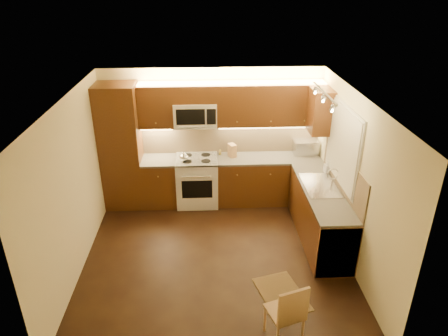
{
  "coord_description": "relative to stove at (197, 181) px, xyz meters",
  "views": [
    {
      "loc": [
        -0.12,
        -5.16,
        3.99
      ],
      "look_at": [
        0.15,
        0.55,
        1.25
      ],
      "focal_mm": 32.8,
      "sensor_mm": 36.0,
      "label": 1
    }
  ],
  "objects": [
    {
      "name": "upper_cab_right_corner",
      "position": [
        2.12,
        -0.28,
        1.42
      ],
      "size": [
        0.35,
        0.5,
        0.75
      ],
      "primitive_type": "cube",
      "color": "#41230E",
      "rests_on": "wall_right"
    },
    {
      "name": "pantry",
      "position": [
        -1.35,
        0.02,
        0.69
      ],
      "size": [
        0.7,
        0.6,
        2.3
      ],
      "primitive_type": "cube",
      "color": "#41230E",
      "rests_on": "floor"
    },
    {
      "name": "dining_chair",
      "position": [
        1.06,
        -3.29,
        -0.03
      ],
      "size": [
        0.48,
        0.48,
        0.86
      ],
      "primitive_type": null,
      "rotation": [
        0.0,
        0.0,
        0.32
      ],
      "color": "#966E44",
      "rests_on": "floor"
    },
    {
      "name": "window_blinds",
      "position": [
        2.27,
        -1.12,
        1.14
      ],
      "size": [
        0.02,
        1.36,
        1.16
      ],
      "primitive_type": "cube",
      "color": "silver",
      "rests_on": "wall_right"
    },
    {
      "name": "spice_jar_a",
      "position": [
        0.73,
        0.26,
        0.49
      ],
      "size": [
        0.05,
        0.05,
        0.1
      ],
      "primitive_type": "cylinder",
      "rotation": [
        0.0,
        0.0,
        0.17
      ],
      "color": "silver",
      "rests_on": "counter_back_right"
    },
    {
      "name": "counter_back_left",
      "position": [
        -0.69,
        0.02,
        0.42
      ],
      "size": [
        0.62,
        0.6,
        0.04
      ],
      "primitive_type": "cube",
      "color": "#33302E",
      "rests_on": "base_cab_back_left"
    },
    {
      "name": "toaster_oven",
      "position": [
        2.04,
        0.18,
        0.57
      ],
      "size": [
        0.46,
        0.35,
        0.27
      ],
      "primitive_type": "cube",
      "rotation": [
        0.0,
        0.0,
        0.05
      ],
      "color": "silver",
      "rests_on": "counter_back_right"
    },
    {
      "name": "faucet",
      "position": [
        2.18,
        -1.12,
        0.59
      ],
      "size": [
        0.2,
        0.04,
        0.3
      ],
      "primitive_type": null,
      "color": "silver",
      "rests_on": "counter_right"
    },
    {
      "name": "wall_front",
      "position": [
        0.3,
        -3.67,
        0.79
      ],
      "size": [
        4.0,
        0.01,
        2.5
      ],
      "primitive_type": "cube",
      "color": "beige",
      "rests_on": "ground"
    },
    {
      "name": "track_light_bar",
      "position": [
        1.85,
        -1.27,
        2.0
      ],
      "size": [
        0.04,
        1.2,
        0.03
      ],
      "primitive_type": "cube",
      "color": "silver",
      "rests_on": "ceiling"
    },
    {
      "name": "wall_left",
      "position": [
        -1.7,
        -1.68,
        0.79
      ],
      "size": [
        0.01,
        4.0,
        2.5
      ],
      "primitive_type": "cube",
      "color": "beige",
      "rests_on": "ground"
    },
    {
      "name": "base_cab_right",
      "position": [
        2.0,
        -1.28,
        -0.03
      ],
      "size": [
        0.6,
        2.0,
        0.86
      ],
      "primitive_type": "cube",
      "color": "#41230E",
      "rests_on": "floor"
    },
    {
      "name": "microwave",
      "position": [
        0.0,
        0.14,
        1.26
      ],
      "size": [
        0.76,
        0.38,
        0.44
      ],
      "primitive_type": null,
      "color": "silver",
      "rests_on": "wall_back"
    },
    {
      "name": "backsplash_back",
      "position": [
        0.65,
        0.31,
        0.74
      ],
      "size": [
        3.3,
        0.02,
        0.6
      ],
      "primitive_type": "cube",
      "color": "tan",
      "rests_on": "wall_back"
    },
    {
      "name": "spice_jar_c",
      "position": [
        0.44,
        0.22,
        0.48
      ],
      "size": [
        0.05,
        0.05,
        0.08
      ],
      "primitive_type": "cylinder",
      "rotation": [
        0.0,
        0.0,
        -0.26
      ],
      "color": "silver",
      "rests_on": "counter_back_right"
    },
    {
      "name": "counter_right",
      "position": [
        2.0,
        -1.28,
        0.42
      ],
      "size": [
        0.6,
        2.0,
        0.04
      ],
      "primitive_type": "cube",
      "color": "#33302E",
      "rests_on": "base_cab_right"
    },
    {
      "name": "upper_cab_back_right",
      "position": [
        1.34,
        0.15,
        1.42
      ],
      "size": [
        1.92,
        0.35,
        0.75
      ],
      "primitive_type": "cube",
      "color": "#41230E",
      "rests_on": "wall_back"
    },
    {
      "name": "backsplash_right",
      "position": [
        2.29,
        -1.28,
        0.74
      ],
      "size": [
        0.02,
        2.0,
        0.6
      ],
      "primitive_type": "cube",
      "color": "tan",
      "rests_on": "wall_right"
    },
    {
      "name": "sink",
      "position": [
        2.0,
        -1.12,
        0.52
      ],
      "size": [
        0.52,
        0.86,
        0.15
      ],
      "primitive_type": null,
      "color": "silver",
      "rests_on": "counter_right"
    },
    {
      "name": "dishwasher",
      "position": [
        2.0,
        -1.98,
        -0.03
      ],
      "size": [
        0.58,
        0.6,
        0.84
      ],
      "primitive_type": "cube",
      "color": "silver",
      "rests_on": "floor"
    },
    {
      "name": "soap_bottle",
      "position": [
        2.24,
        -0.62,
        0.54
      ],
      "size": [
        0.12,
        0.12,
        0.21
      ],
      "primitive_type": "imported",
      "rotation": [
        0.0,
        0.0,
        0.3
      ],
      "color": "white",
      "rests_on": "counter_right"
    },
    {
      "name": "upper_cab_back_left",
      "position": [
        -0.69,
        0.15,
        1.42
      ],
      "size": [
        0.62,
        0.35,
        0.75
      ],
      "primitive_type": "cube",
      "color": "#41230E",
      "rests_on": "wall_back"
    },
    {
      "name": "base_cab_back_right",
      "position": [
        1.34,
        0.02,
        -0.03
      ],
      "size": [
        1.92,
        0.6,
        0.86
      ],
      "primitive_type": "cube",
      "color": "#41230E",
      "rests_on": "floor"
    },
    {
      "name": "ceiling",
      "position": [
        0.3,
        -1.68,
        2.04
      ],
      "size": [
        4.0,
        4.0,
        0.01
      ],
      "primitive_type": "cube",
      "color": "beige",
      "rests_on": "ground"
    },
    {
      "name": "base_cab_back_left",
      "position": [
        -0.69,
        0.02,
        -0.03
      ],
      "size": [
        0.62,
        0.6,
        0.86
      ],
      "primitive_type": "cube",
      "color": "#41230E",
      "rests_on": "floor"
    },
    {
      "name": "spice_jar_d",
      "position": [
        0.44,
        0.19,
        0.49
      ],
      "size": [
        0.05,
        0.05,
        0.1
      ],
      "primitive_type": "cylinder",
      "rotation": [
        0.0,
        0.0,
        0.03
      ],
      "color": "olive",
      "rests_on": "counter_back_right"
    },
    {
      "name": "wall_right",
      "position": [
        2.3,
        -1.68,
        0.79
      ],
      "size": [
        0.01,
        4.0,
        2.5
      ],
      "primitive_type": "cube",
      "color": "beige",
      "rests_on": "ground"
    },
    {
      "name": "window_frame",
      "position": [
        2.29,
        -1.12,
        1.14
      ],
      "size": [
        0.03,
        1.44,
        1.24
      ],
      "primitive_type": "cube",
      "color": "silver",
      "rests_on": "wall_right"
    },
    {
      "name": "kettle",
      "position": [
        -0.22,
        -0.12,
        0.56
      ],
      "size": [
        0.18,
        0.18,
        0.2
      ],
      "primitive_type": null,
      "rotation": [
        0.0,
        0.0,
        -0.08
      ],
      "color": "silver",
      "rests_on": "stove"
    },
    {
      "name": "knife_block",
      "position": [
        0.66,
        0.1,
        0.56
      ],
      "size": [
        0.17,
        0.2,
        0.24
      ],
      "primitive_type": "cube",
      "rotation": [
        0.0,
        0.0,
        0.38
      ],
      "color": "#966E44",
      "rests_on": "counter_back_right"
    },
    {
      "name": "rug",
      "position": [
        1.17,
        -2.58,
        -0.45
      ],
      "size": [
        0.75,
        0.94,
        0.01
      ],
      "primitive_type": "cube",
      "rotation": [
        0.0,
        0.0,
        0.27
      ],
      "color": "black",
      "rests_on": "floor"
    },
    {
      "name": "stove",
      "position": [
        0.0,
        0.0,
        0.0
      ],
      "size": [
        0.76,
        0.65,
        0.92
      ],
      "primitive_type": null,
      "color": "silver",
      "rests_on": "floor"
    },
    {
      "name": "spice_jar_b",
      "position": [
        0.66,
        0.14,
        0.49
      ],
      "size": [
        0.06,
        0.06,
        0.1
      ],
      "primitive_type": "cylinder",
      "rotation": [
        0.0,
        0.0,
        0.37
      ],
      "color": "brown",
      "rests_on": "counter_back_right"
    },
    {
      "name": "wall_back",
      "position": [
        0.3,
        0.32,
        0.79
      ],
      "size": [
        4.0,
        0.01,
        2.5
      ],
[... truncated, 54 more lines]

